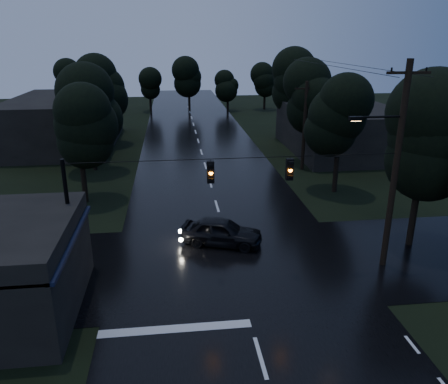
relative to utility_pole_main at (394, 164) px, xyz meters
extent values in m
cube|color=black|center=(-7.41, 19.00, -5.26)|extent=(12.00, 120.00, 0.02)
cube|color=black|center=(-7.41, 1.00, -5.26)|extent=(60.00, 9.00, 0.02)
cube|color=black|center=(-14.41, -2.00, -2.06)|extent=(0.30, 7.00, 0.15)
cylinder|color=black|center=(-14.61, -5.00, -3.76)|extent=(0.10, 0.10, 3.00)
cylinder|color=black|center=(-14.61, 1.00, -3.76)|extent=(0.10, 0.10, 3.00)
cube|color=#F7DD62|center=(-14.46, -3.50, -2.76)|extent=(0.06, 1.60, 0.50)
cube|color=#F7DD62|center=(-14.46, -0.80, -2.76)|extent=(0.06, 1.20, 0.50)
cube|color=black|center=(6.59, 23.00, -3.06)|extent=(10.00, 14.00, 4.40)
cube|color=black|center=(-21.41, 29.00, -2.76)|extent=(10.00, 16.00, 5.00)
cylinder|color=black|center=(0.09, 0.00, -0.26)|extent=(0.30, 0.30, 10.00)
cube|color=black|center=(0.09, 0.00, 4.14)|extent=(2.00, 0.12, 0.12)
cylinder|color=black|center=(-1.01, 0.00, 2.24)|extent=(2.20, 0.10, 0.10)
cube|color=black|center=(-2.11, 0.00, 2.19)|extent=(0.60, 0.25, 0.18)
cube|color=#FFB266|center=(-2.11, 0.00, 2.09)|extent=(0.45, 0.18, 0.03)
cylinder|color=black|center=(0.89, 17.00, -1.51)|extent=(0.30, 0.30, 7.50)
cube|color=black|center=(0.89, 17.00, 1.64)|extent=(2.00, 0.12, 0.12)
cylinder|color=black|center=(-14.91, 0.00, -2.26)|extent=(0.18, 0.18, 6.00)
cylinder|color=black|center=(-7.41, 0.00, 0.54)|extent=(15.00, 0.03, 0.03)
cube|color=black|center=(-8.61, 0.00, -0.06)|extent=(0.32, 0.25, 1.00)
sphere|color=orange|center=(-8.61, -0.15, -0.06)|extent=(0.18, 0.18, 0.18)
cube|color=black|center=(-5.01, 0.00, -0.06)|extent=(0.32, 0.25, 1.00)
sphere|color=orange|center=(-5.01, -0.15, -0.06)|extent=(0.18, 0.18, 0.18)
cylinder|color=black|center=(2.59, 2.00, -3.86)|extent=(0.36, 0.36, 2.80)
sphere|color=black|center=(2.59, 2.00, -0.46)|extent=(4.48, 4.48, 4.48)
sphere|color=black|center=(2.59, 2.00, 0.74)|extent=(4.48, 4.48, 4.48)
sphere|color=black|center=(2.59, 2.00, 1.94)|extent=(4.48, 4.48, 4.48)
cylinder|color=black|center=(-16.41, 11.00, -4.03)|extent=(0.36, 0.36, 2.45)
sphere|color=black|center=(-16.41, 11.00, -1.06)|extent=(3.92, 3.92, 3.92)
sphere|color=black|center=(-16.41, 11.00, -0.01)|extent=(3.92, 3.92, 3.92)
sphere|color=black|center=(-16.41, 11.00, 1.04)|extent=(3.92, 3.92, 3.92)
cylinder|color=black|center=(-17.01, 19.00, -3.95)|extent=(0.36, 0.36, 2.62)
sphere|color=black|center=(-17.01, 19.00, -0.76)|extent=(4.20, 4.20, 4.20)
sphere|color=black|center=(-17.01, 19.00, 0.37)|extent=(4.20, 4.20, 4.20)
sphere|color=black|center=(-17.01, 19.00, 1.49)|extent=(4.20, 4.20, 4.20)
cylinder|color=black|center=(-17.61, 29.00, -3.86)|extent=(0.36, 0.36, 2.80)
sphere|color=black|center=(-17.61, 29.00, -0.46)|extent=(4.48, 4.48, 4.48)
sphere|color=black|center=(-17.61, 29.00, 0.74)|extent=(4.48, 4.48, 4.48)
sphere|color=black|center=(-17.61, 29.00, 1.94)|extent=(4.48, 4.48, 4.48)
cylinder|color=black|center=(1.59, 11.00, -3.95)|extent=(0.36, 0.36, 2.62)
sphere|color=black|center=(1.59, 11.00, -0.76)|extent=(4.20, 4.20, 4.20)
sphere|color=black|center=(1.59, 11.00, 0.37)|extent=(4.20, 4.20, 4.20)
sphere|color=black|center=(1.59, 11.00, 1.49)|extent=(4.20, 4.20, 4.20)
cylinder|color=black|center=(2.19, 19.00, -3.86)|extent=(0.36, 0.36, 2.80)
sphere|color=black|center=(2.19, 19.00, -0.46)|extent=(4.48, 4.48, 4.48)
sphere|color=black|center=(2.19, 19.00, 0.74)|extent=(4.48, 4.48, 4.48)
sphere|color=black|center=(2.19, 19.00, 1.94)|extent=(4.48, 4.48, 4.48)
cylinder|color=black|center=(2.79, 29.00, -3.77)|extent=(0.36, 0.36, 2.97)
sphere|color=black|center=(2.79, 29.00, -0.16)|extent=(4.76, 4.76, 4.76)
sphere|color=black|center=(2.79, 29.00, 1.12)|extent=(4.76, 4.76, 4.76)
sphere|color=black|center=(2.79, 29.00, 2.39)|extent=(4.76, 4.76, 4.76)
imported|color=black|center=(-7.74, 3.27, -4.50)|extent=(4.79, 3.15, 1.51)
camera|label=1|loc=(-10.23, -18.50, 5.57)|focal=35.00mm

